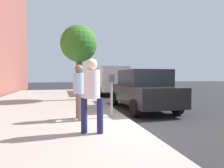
% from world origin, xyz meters
% --- Properties ---
extents(ground_plane, '(80.00, 80.00, 0.00)m').
position_xyz_m(ground_plane, '(0.00, 0.00, 0.00)').
color(ground_plane, '#232326').
rests_on(ground_plane, ground).
extents(sidewalk_slab, '(28.00, 6.00, 0.15)m').
position_xyz_m(sidewalk_slab, '(0.00, 3.00, 0.07)').
color(sidewalk_slab, gray).
rests_on(sidewalk_slab, ground_plane).
extents(parking_meter, '(0.36, 0.12, 1.41)m').
position_xyz_m(parking_meter, '(1.07, 0.50, 1.17)').
color(parking_meter, gray).
rests_on(parking_meter, sidewalk_slab).
extents(pedestrian_at_meter, '(0.52, 0.37, 1.70)m').
position_xyz_m(pedestrian_at_meter, '(1.01, 1.55, 1.14)').
color(pedestrian_at_meter, '#726656').
rests_on(pedestrian_at_meter, sidewalk_slab).
extents(pedestrian_bystander, '(0.38, 0.51, 1.76)m').
position_xyz_m(pedestrian_bystander, '(-0.45, 1.35, 1.19)').
color(pedestrian_bystander, '#191E4C').
rests_on(pedestrian_bystander, sidewalk_slab).
extents(parked_sedan_near, '(4.41, 1.99, 1.77)m').
position_xyz_m(parked_sedan_near, '(2.90, -1.35, 0.89)').
color(parked_sedan_near, black).
rests_on(parked_sedan_near, ground_plane).
extents(parked_van_far, '(5.26, 2.24, 2.18)m').
position_xyz_m(parked_van_far, '(9.99, -1.35, 1.26)').
color(parked_van_far, silver).
rests_on(parked_van_far, ground_plane).
extents(street_tree, '(2.06, 2.06, 4.20)m').
position_xyz_m(street_tree, '(5.90, 1.22, 3.27)').
color(street_tree, brown).
rests_on(street_tree, sidewalk_slab).
extents(traffic_signal, '(0.24, 0.44, 3.60)m').
position_xyz_m(traffic_signal, '(10.95, 0.59, 2.58)').
color(traffic_signal, black).
rests_on(traffic_signal, sidewalk_slab).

